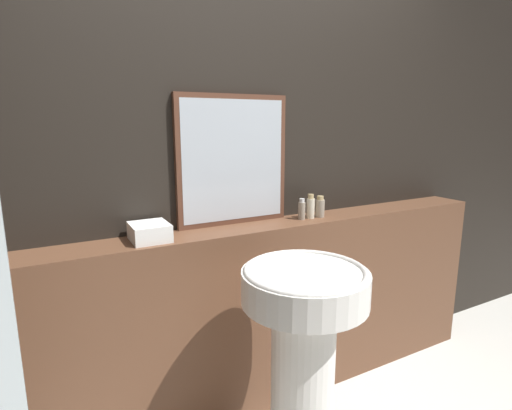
# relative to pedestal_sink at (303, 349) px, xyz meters

# --- Properties ---
(wall_back) EXTENTS (8.00, 0.06, 2.50)m
(wall_back) POSITION_rel_pedestal_sink_xyz_m (0.08, 0.66, 0.65)
(wall_back) COLOR black
(wall_back) RESTS_ON ground_plane
(vanity_counter) EXTENTS (2.96, 0.23, 0.99)m
(vanity_counter) POSITION_rel_pedestal_sink_xyz_m (0.08, 0.51, -0.10)
(vanity_counter) COLOR brown
(vanity_counter) RESTS_ON ground_plane
(pedestal_sink) EXTENTS (0.50, 0.50, 0.94)m
(pedestal_sink) POSITION_rel_pedestal_sink_xyz_m (0.00, 0.00, 0.00)
(pedestal_sink) COLOR white
(pedestal_sink) RESTS_ON ground_plane
(mirror) EXTENTS (0.59, 0.03, 0.64)m
(mirror) POSITION_rel_pedestal_sink_xyz_m (-0.01, 0.61, 0.71)
(mirror) COLOR #563323
(mirror) RESTS_ON vanity_counter
(towel_stack) EXTENTS (0.16, 0.18, 0.08)m
(towel_stack) POSITION_rel_pedestal_sink_xyz_m (-0.47, 0.51, 0.43)
(towel_stack) COLOR white
(towel_stack) RESTS_ON vanity_counter
(shampoo_bottle) EXTENTS (0.04, 0.04, 0.11)m
(shampoo_bottle) POSITION_rel_pedestal_sink_xyz_m (0.34, 0.51, 0.44)
(shampoo_bottle) COLOR gray
(shampoo_bottle) RESTS_ON vanity_counter
(conditioner_bottle) EXTENTS (0.04, 0.04, 0.13)m
(conditioner_bottle) POSITION_rel_pedestal_sink_xyz_m (0.40, 0.51, 0.45)
(conditioner_bottle) COLOR beige
(conditioner_bottle) RESTS_ON vanity_counter
(lotion_bottle) EXTENTS (0.05, 0.05, 0.12)m
(lotion_bottle) POSITION_rel_pedestal_sink_xyz_m (0.46, 0.51, 0.44)
(lotion_bottle) COLOR gray
(lotion_bottle) RESTS_ON vanity_counter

